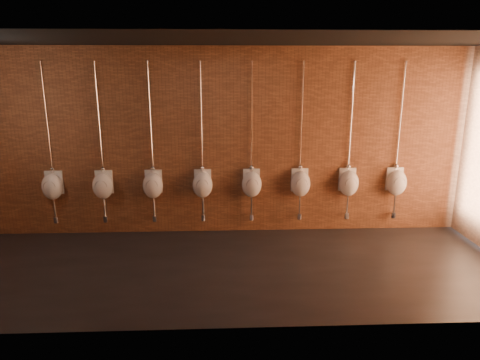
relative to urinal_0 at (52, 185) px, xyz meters
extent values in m
plane|color=black|center=(2.86, -1.38, -0.91)|extent=(8.50, 8.50, 0.00)
cube|color=black|center=(2.86, -1.38, 2.29)|extent=(8.50, 3.00, 0.04)
cube|color=#985C37|center=(2.86, 0.12, 0.69)|extent=(8.50, 0.04, 3.20)
cube|color=#985C37|center=(2.86, -2.88, 0.69)|extent=(8.50, 0.04, 3.20)
ellipsoid|color=white|center=(0.00, -0.01, -0.02)|extent=(0.35, 0.31, 0.46)
cube|color=white|center=(0.00, 0.10, 0.03)|extent=(0.30, 0.05, 0.41)
cylinder|color=gray|center=(0.00, -0.12, 0.01)|extent=(0.20, 0.02, 0.20)
cylinder|color=silver|center=(0.00, 0.08, 1.12)|extent=(0.02, 0.02, 1.83)
sphere|color=silver|center=(0.00, 0.07, 0.27)|extent=(0.08, 0.08, 0.08)
cylinder|color=silver|center=(0.00, 0.08, 2.04)|extent=(0.05, 0.05, 0.01)
cylinder|color=silver|center=(0.00, -0.01, -0.37)|extent=(0.03, 0.03, 0.37)
cylinder|color=silver|center=(0.00, -0.01, -0.61)|extent=(0.08, 0.08, 0.11)
cylinder|color=silver|center=(0.00, 0.06, -0.61)|extent=(0.03, 0.15, 0.03)
ellipsoid|color=white|center=(0.85, -0.01, -0.02)|extent=(0.35, 0.31, 0.46)
cube|color=white|center=(0.85, 0.10, 0.03)|extent=(0.30, 0.05, 0.41)
cylinder|color=gray|center=(0.85, -0.12, 0.01)|extent=(0.20, 0.02, 0.20)
cylinder|color=silver|center=(0.85, 0.08, 1.12)|extent=(0.02, 0.02, 1.83)
sphere|color=silver|center=(0.85, 0.07, 0.27)|extent=(0.08, 0.08, 0.08)
cylinder|color=silver|center=(0.85, 0.08, 2.04)|extent=(0.05, 0.05, 0.01)
cylinder|color=silver|center=(0.85, -0.01, -0.37)|extent=(0.03, 0.03, 0.37)
cylinder|color=silver|center=(0.85, -0.01, -0.61)|extent=(0.08, 0.08, 0.11)
cylinder|color=silver|center=(0.85, 0.06, -0.61)|extent=(0.03, 0.15, 0.03)
ellipsoid|color=white|center=(1.70, -0.01, -0.02)|extent=(0.35, 0.31, 0.46)
cube|color=white|center=(1.70, 0.10, 0.03)|extent=(0.30, 0.05, 0.41)
cylinder|color=gray|center=(1.70, -0.12, 0.01)|extent=(0.20, 0.02, 0.20)
cylinder|color=silver|center=(1.70, 0.08, 1.12)|extent=(0.02, 0.02, 1.83)
sphere|color=silver|center=(1.70, 0.07, 0.27)|extent=(0.08, 0.08, 0.08)
cylinder|color=silver|center=(1.70, 0.08, 2.04)|extent=(0.05, 0.05, 0.01)
cylinder|color=silver|center=(1.70, -0.01, -0.37)|extent=(0.03, 0.03, 0.37)
cylinder|color=silver|center=(1.70, -0.01, -0.61)|extent=(0.08, 0.08, 0.11)
cylinder|color=silver|center=(1.70, 0.06, -0.61)|extent=(0.03, 0.15, 0.03)
ellipsoid|color=white|center=(2.55, -0.01, -0.02)|extent=(0.35, 0.31, 0.46)
cube|color=white|center=(2.55, 0.10, 0.03)|extent=(0.30, 0.05, 0.41)
cylinder|color=gray|center=(2.55, -0.12, 0.01)|extent=(0.20, 0.02, 0.20)
cylinder|color=silver|center=(2.55, 0.08, 1.12)|extent=(0.02, 0.02, 1.83)
sphere|color=silver|center=(2.55, 0.07, 0.27)|extent=(0.08, 0.08, 0.08)
cylinder|color=silver|center=(2.55, 0.08, 2.04)|extent=(0.05, 0.05, 0.01)
cylinder|color=silver|center=(2.55, -0.01, -0.37)|extent=(0.03, 0.03, 0.37)
cylinder|color=silver|center=(2.55, -0.01, -0.61)|extent=(0.08, 0.08, 0.11)
cylinder|color=silver|center=(2.55, 0.06, -0.61)|extent=(0.03, 0.15, 0.03)
ellipsoid|color=white|center=(3.40, -0.01, -0.02)|extent=(0.35, 0.31, 0.46)
cube|color=white|center=(3.40, 0.10, 0.03)|extent=(0.30, 0.05, 0.41)
cylinder|color=gray|center=(3.40, -0.12, 0.01)|extent=(0.20, 0.02, 0.20)
cylinder|color=silver|center=(3.40, 0.08, 1.12)|extent=(0.02, 0.02, 1.83)
sphere|color=silver|center=(3.40, 0.07, 0.27)|extent=(0.08, 0.08, 0.08)
cylinder|color=silver|center=(3.40, 0.08, 2.04)|extent=(0.05, 0.05, 0.01)
cylinder|color=silver|center=(3.40, -0.01, -0.37)|extent=(0.03, 0.03, 0.37)
cylinder|color=silver|center=(3.40, -0.01, -0.61)|extent=(0.08, 0.08, 0.11)
cylinder|color=silver|center=(3.40, 0.06, -0.61)|extent=(0.03, 0.15, 0.03)
ellipsoid|color=white|center=(4.25, -0.01, -0.02)|extent=(0.35, 0.31, 0.46)
cube|color=white|center=(4.25, 0.10, 0.03)|extent=(0.30, 0.05, 0.41)
cylinder|color=gray|center=(4.25, -0.12, 0.01)|extent=(0.20, 0.02, 0.20)
cylinder|color=silver|center=(4.25, 0.08, 1.12)|extent=(0.02, 0.02, 1.83)
sphere|color=silver|center=(4.25, 0.07, 0.27)|extent=(0.08, 0.08, 0.08)
cylinder|color=silver|center=(4.25, 0.08, 2.04)|extent=(0.05, 0.05, 0.01)
cylinder|color=silver|center=(4.25, -0.01, -0.37)|extent=(0.03, 0.03, 0.37)
cylinder|color=silver|center=(4.25, -0.01, -0.61)|extent=(0.08, 0.08, 0.11)
cylinder|color=silver|center=(4.25, 0.06, -0.61)|extent=(0.03, 0.15, 0.03)
ellipsoid|color=white|center=(5.10, -0.01, -0.02)|extent=(0.35, 0.31, 0.46)
cube|color=white|center=(5.10, 0.10, 0.03)|extent=(0.30, 0.05, 0.41)
cylinder|color=gray|center=(5.10, -0.12, 0.01)|extent=(0.20, 0.02, 0.20)
cylinder|color=silver|center=(5.10, 0.08, 1.12)|extent=(0.02, 0.02, 1.83)
sphere|color=silver|center=(5.10, 0.07, 0.27)|extent=(0.08, 0.08, 0.08)
cylinder|color=silver|center=(5.10, 0.08, 2.04)|extent=(0.05, 0.05, 0.01)
cylinder|color=silver|center=(5.10, -0.01, -0.37)|extent=(0.03, 0.03, 0.37)
cylinder|color=silver|center=(5.10, -0.01, -0.61)|extent=(0.08, 0.08, 0.11)
cylinder|color=silver|center=(5.10, 0.06, -0.61)|extent=(0.03, 0.15, 0.03)
ellipsoid|color=white|center=(5.95, -0.01, -0.02)|extent=(0.35, 0.31, 0.46)
cube|color=white|center=(5.95, 0.10, 0.03)|extent=(0.30, 0.05, 0.41)
cylinder|color=gray|center=(5.95, -0.12, 0.01)|extent=(0.20, 0.02, 0.20)
cylinder|color=silver|center=(5.95, 0.08, 1.12)|extent=(0.02, 0.02, 1.83)
sphere|color=silver|center=(5.95, 0.07, 0.27)|extent=(0.08, 0.08, 0.08)
cylinder|color=silver|center=(5.95, 0.08, 2.04)|extent=(0.05, 0.05, 0.01)
cylinder|color=silver|center=(5.95, -0.01, -0.37)|extent=(0.03, 0.03, 0.37)
cylinder|color=silver|center=(5.95, -0.01, -0.61)|extent=(0.08, 0.08, 0.11)
cylinder|color=silver|center=(5.95, 0.06, -0.61)|extent=(0.03, 0.15, 0.03)
camera|label=1|loc=(2.90, -7.12, 1.94)|focal=32.00mm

